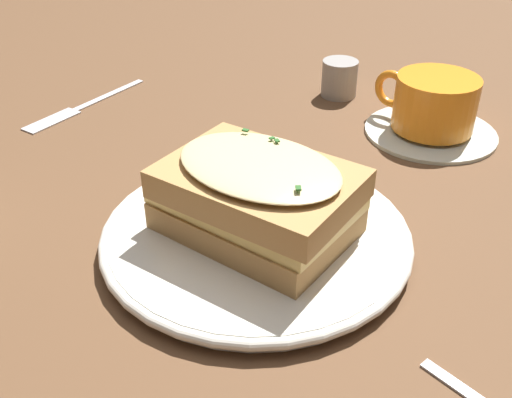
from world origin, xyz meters
TOP-DOWN VIEW (x-y plane):
  - ground_plane at (0.00, 0.00)m, footprint 2.40×2.40m
  - dinner_plate at (-0.01, 0.03)m, footprint 0.25×0.25m
  - sandwich at (-0.01, 0.03)m, footprint 0.17×0.13m
  - teacup_with_saucer at (0.01, -0.25)m, footprint 0.15×0.14m
  - fork at (0.33, 0.01)m, footprint 0.06×0.18m
  - condiment_pot at (0.15, -0.26)m, footprint 0.04×0.04m

SIDE VIEW (x-z plane):
  - ground_plane at x=0.00m, z-range 0.00..0.00m
  - fork at x=0.33m, z-range 0.00..0.00m
  - dinner_plate at x=-0.01m, z-range 0.00..0.02m
  - condiment_pot at x=0.15m, z-range 0.00..0.04m
  - teacup_with_saucer at x=0.01m, z-range 0.00..0.06m
  - sandwich at x=-0.01m, z-range 0.01..0.08m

